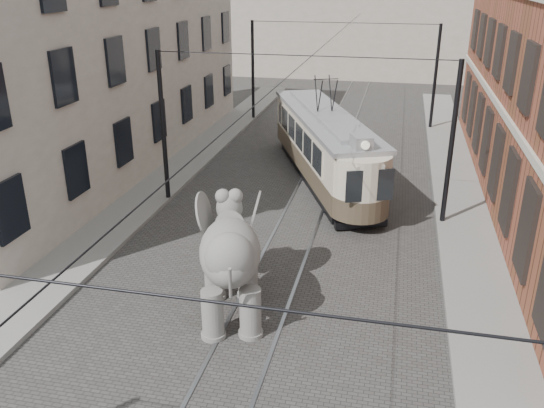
% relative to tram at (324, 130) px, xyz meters
% --- Properties ---
extents(ground, '(120.00, 120.00, 0.00)m').
position_rel_tram_xyz_m(ground, '(-0.19, -9.99, -2.25)').
color(ground, '#3D3A38').
extents(tram_rails, '(1.54, 80.00, 0.02)m').
position_rel_tram_xyz_m(tram_rails, '(-0.19, -9.99, -2.24)').
color(tram_rails, slate).
rests_on(tram_rails, ground).
extents(sidewalk_right, '(2.00, 60.00, 0.15)m').
position_rel_tram_xyz_m(sidewalk_right, '(5.81, -9.99, -2.18)').
color(sidewalk_right, slate).
rests_on(sidewalk_right, ground).
extents(sidewalk_left, '(2.00, 60.00, 0.15)m').
position_rel_tram_xyz_m(sidewalk_left, '(-6.69, -9.99, -2.18)').
color(sidewalk_left, slate).
rests_on(sidewalk_left, ground).
extents(stucco_building, '(7.00, 24.00, 10.00)m').
position_rel_tram_xyz_m(stucco_building, '(-11.19, 0.01, 2.75)').
color(stucco_building, gray).
rests_on(stucco_building, ground).
extents(catenary, '(11.00, 30.20, 6.00)m').
position_rel_tram_xyz_m(catenary, '(-0.39, -4.99, 0.75)').
color(catenary, black).
rests_on(catenary, ground).
extents(tram, '(6.50, 11.40, 4.51)m').
position_rel_tram_xyz_m(tram, '(0.00, 0.00, 0.00)').
color(tram, beige).
rests_on(tram, ground).
extents(elephant, '(3.99, 5.46, 2.99)m').
position_rel_tram_xyz_m(elephant, '(-0.88, -11.49, -0.76)').
color(elephant, '#64615D').
rests_on(elephant, ground).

